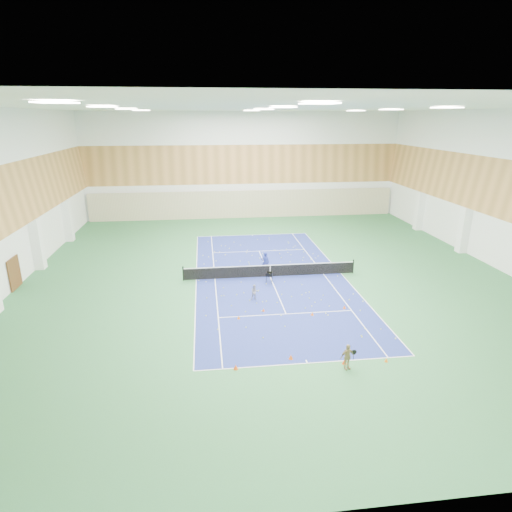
% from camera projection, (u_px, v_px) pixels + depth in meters
% --- Properties ---
extents(ground, '(40.00, 40.00, 0.00)m').
position_uv_depth(ground, '(270.00, 277.00, 31.98)').
color(ground, '#2C673A').
rests_on(ground, ground).
extents(room_shell, '(36.00, 40.00, 12.00)m').
position_uv_depth(room_shell, '(271.00, 197.00, 30.11)').
color(room_shell, white).
rests_on(room_shell, ground).
extents(wood_cladding, '(36.00, 40.00, 8.00)m').
position_uv_depth(wood_cladding, '(271.00, 168.00, 29.48)').
color(wood_cladding, '#BD8446').
rests_on(wood_cladding, room_shell).
extents(ceiling_light_grid, '(21.40, 25.40, 0.06)m').
position_uv_depth(ceiling_light_grid, '(272.00, 108.00, 28.26)').
color(ceiling_light_grid, white).
rests_on(ceiling_light_grid, room_shell).
extents(court_surface, '(10.97, 23.77, 0.01)m').
position_uv_depth(court_surface, '(270.00, 277.00, 31.97)').
color(court_surface, navy).
rests_on(court_surface, ground).
extents(tennis_balls_scatter, '(10.57, 22.77, 0.07)m').
position_uv_depth(tennis_balls_scatter, '(270.00, 276.00, 31.96)').
color(tennis_balls_scatter, yellow).
rests_on(tennis_balls_scatter, ground).
extents(tennis_net, '(12.80, 0.10, 1.10)m').
position_uv_depth(tennis_net, '(270.00, 270.00, 31.80)').
color(tennis_net, black).
rests_on(tennis_net, ground).
extents(back_curtain, '(35.40, 0.16, 3.20)m').
position_uv_depth(back_curtain, '(245.00, 204.00, 50.10)').
color(back_curtain, '#C6B793').
rests_on(back_curtain, ground).
extents(door_left_b, '(0.08, 1.80, 2.20)m').
position_uv_depth(door_left_b, '(14.00, 273.00, 29.56)').
color(door_left_b, '#593319').
rests_on(door_left_b, ground).
extents(coach, '(0.61, 0.41, 1.67)m').
position_uv_depth(coach, '(265.00, 262.00, 32.55)').
color(coach, navy).
rests_on(coach, ground).
extents(child_court, '(0.55, 0.46, 1.04)m').
position_uv_depth(child_court, '(255.00, 292.00, 27.84)').
color(child_court, '#97969E').
rests_on(child_court, ground).
extents(child_apron, '(0.81, 0.53, 1.29)m').
position_uv_depth(child_apron, '(347.00, 357.00, 20.15)').
color(child_apron, '#9F8A5B').
rests_on(child_apron, ground).
extents(ball_cart, '(0.59, 0.59, 0.83)m').
position_uv_depth(ball_cart, '(269.00, 278.00, 30.62)').
color(ball_cart, black).
rests_on(ball_cart, ground).
extents(cone_svc_a, '(0.18, 0.18, 0.20)m').
position_uv_depth(cone_svc_a, '(239.00, 317.00, 25.28)').
color(cone_svc_a, orange).
rests_on(cone_svc_a, ground).
extents(cone_svc_b, '(0.18, 0.18, 0.20)m').
position_uv_depth(cone_svc_b, '(263.00, 310.00, 26.27)').
color(cone_svc_b, '#F5570C').
rests_on(cone_svc_b, ground).
extents(cone_svc_c, '(0.20, 0.20, 0.22)m').
position_uv_depth(cone_svc_c, '(312.00, 314.00, 25.76)').
color(cone_svc_c, orange).
rests_on(cone_svc_c, ground).
extents(cone_svc_d, '(0.20, 0.20, 0.22)m').
position_uv_depth(cone_svc_d, '(344.00, 307.00, 26.63)').
color(cone_svc_d, '#F1590C').
rests_on(cone_svc_d, ground).
extents(cone_base_a, '(0.23, 0.23, 0.25)m').
position_uv_depth(cone_base_a, '(236.00, 367.00, 20.26)').
color(cone_base_a, '#EE4B0C').
rests_on(cone_base_a, ground).
extents(cone_base_b, '(0.22, 0.22, 0.25)m').
position_uv_depth(cone_base_b, '(291.00, 357.00, 21.09)').
color(cone_base_b, '#F0580C').
rests_on(cone_base_b, ground).
extents(cone_base_c, '(0.23, 0.23, 0.25)m').
position_uv_depth(cone_base_c, '(344.00, 362.00, 20.69)').
color(cone_base_c, '#F4410C').
rests_on(cone_base_c, ground).
extents(cone_base_d, '(0.17, 0.17, 0.19)m').
position_uv_depth(cone_base_d, '(386.00, 360.00, 20.88)').
color(cone_base_d, orange).
rests_on(cone_base_d, ground).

